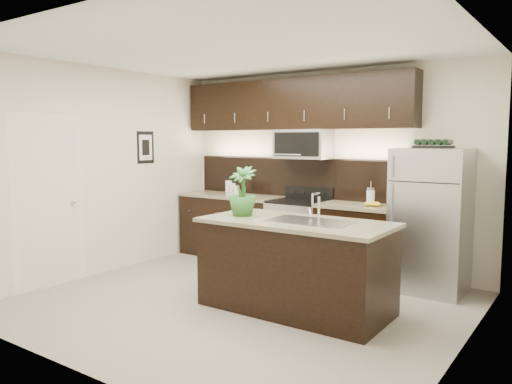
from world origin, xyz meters
TOP-DOWN VIEW (x-y plane):
  - ground at (0.00, 0.00)m, footprint 4.50×4.50m
  - room_walls at (-0.11, -0.04)m, footprint 4.52×4.02m
  - counter_run at (-0.46, 1.69)m, footprint 3.51×0.65m
  - upper_fixtures at (-0.43, 1.84)m, footprint 3.49×0.40m
  - island at (0.60, 0.15)m, footprint 1.96×0.96m
  - sink_faucet at (0.75, 0.16)m, footprint 0.84×0.50m
  - refrigerator at (1.54, 1.63)m, footprint 0.80×0.72m
  - wine_rack at (1.54, 1.63)m, footprint 0.41×0.25m
  - plant at (-0.05, 0.11)m, footprint 0.35×0.35m
  - canisters at (-1.35, 1.61)m, footprint 0.30×0.18m
  - french_press at (0.80, 1.64)m, footprint 0.11×0.11m
  - bananas at (0.78, 1.61)m, footprint 0.25×0.22m

SIDE VIEW (x-z plane):
  - ground at x=0.00m, z-range 0.00..0.00m
  - counter_run at x=-0.46m, z-range 0.00..0.94m
  - island at x=0.60m, z-range 0.00..0.94m
  - refrigerator at x=1.54m, z-range 0.00..1.66m
  - sink_faucet at x=0.75m, z-range 0.81..1.10m
  - bananas at x=0.78m, z-range 0.94..1.00m
  - canisters at x=-1.35m, z-range 0.93..1.14m
  - french_press at x=0.80m, z-range 0.90..1.20m
  - plant at x=-0.05m, z-range 0.94..1.47m
  - room_walls at x=-0.11m, z-range 0.34..3.05m
  - wine_rack at x=1.54m, z-range 1.66..1.76m
  - upper_fixtures at x=-0.43m, z-range 1.31..2.97m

